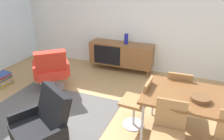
{
  "coord_description": "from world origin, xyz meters",
  "views": [
    {
      "loc": [
        1.41,
        -2.45,
        2.24
      ],
      "look_at": [
        0.3,
        0.34,
        0.9
      ],
      "focal_mm": 33.65,
      "sensor_mm": 36.0,
      "label": 1
    }
  ],
  "objects_px": {
    "vase_cobalt": "(126,39)",
    "dining_chair_front_left": "(168,132)",
    "dining_chair_back_left": "(178,91)",
    "side_table_round": "(44,69)",
    "dining_chair_near_window": "(138,101)",
    "fruit_bowl": "(43,59)",
    "dining_table": "(202,100)",
    "wooden_bowl_on_table": "(200,98)",
    "sideboard": "(121,54)",
    "magazine_stack": "(1,79)",
    "armchair_black_shell": "(43,127)",
    "lounge_chair_red": "(51,69)"
  },
  "relations": [
    {
      "from": "wooden_bowl_on_table",
      "to": "dining_table",
      "type": "bearing_deg",
      "value": 70.5
    },
    {
      "from": "dining_table",
      "to": "side_table_round",
      "type": "height_order",
      "value": "dining_table"
    },
    {
      "from": "fruit_bowl",
      "to": "dining_chair_near_window",
      "type": "bearing_deg",
      "value": -16.99
    },
    {
      "from": "lounge_chair_red",
      "to": "armchair_black_shell",
      "type": "distance_m",
      "value": 1.89
    },
    {
      "from": "dining_chair_back_left",
      "to": "vase_cobalt",
      "type": "bearing_deg",
      "value": 134.07
    },
    {
      "from": "wooden_bowl_on_table",
      "to": "dining_chair_near_window",
      "type": "bearing_deg",
      "value": 173.48
    },
    {
      "from": "dining_chair_near_window",
      "to": "magazine_stack",
      "type": "relative_size",
      "value": 2.07
    },
    {
      "from": "dining_chair_front_left",
      "to": "fruit_bowl",
      "type": "distance_m",
      "value": 3.19
    },
    {
      "from": "wooden_bowl_on_table",
      "to": "sideboard",
      "type": "bearing_deg",
      "value": 131.14
    },
    {
      "from": "lounge_chair_red",
      "to": "fruit_bowl",
      "type": "relative_size",
      "value": 4.73
    },
    {
      "from": "armchair_black_shell",
      "to": "magazine_stack",
      "type": "bearing_deg",
      "value": 149.73
    },
    {
      "from": "dining_chair_near_window",
      "to": "fruit_bowl",
      "type": "xyz_separation_m",
      "value": [
        -2.39,
        0.73,
        0.09
      ]
    },
    {
      "from": "wooden_bowl_on_table",
      "to": "armchair_black_shell",
      "type": "distance_m",
      "value": 2.09
    },
    {
      "from": "side_table_round",
      "to": "magazine_stack",
      "type": "relative_size",
      "value": 1.26
    },
    {
      "from": "armchair_black_shell",
      "to": "magazine_stack",
      "type": "height_order",
      "value": "armchair_black_shell"
    },
    {
      "from": "wooden_bowl_on_table",
      "to": "lounge_chair_red",
      "type": "xyz_separation_m",
      "value": [
        -2.87,
        0.62,
        -0.3
      ]
    },
    {
      "from": "vase_cobalt",
      "to": "dining_chair_front_left",
      "type": "xyz_separation_m",
      "value": [
        1.41,
        -2.58,
        -0.38
      ]
    },
    {
      "from": "sideboard",
      "to": "vase_cobalt",
      "type": "relative_size",
      "value": 6.37
    },
    {
      "from": "dining_chair_near_window",
      "to": "dining_chair_back_left",
      "type": "distance_m",
      "value": 0.78
    },
    {
      "from": "armchair_black_shell",
      "to": "side_table_round",
      "type": "height_order",
      "value": "armchair_black_shell"
    },
    {
      "from": "dining_chair_back_left",
      "to": "dining_chair_front_left",
      "type": "height_order",
      "value": "same"
    },
    {
      "from": "vase_cobalt",
      "to": "fruit_bowl",
      "type": "bearing_deg",
      "value": -139.41
    },
    {
      "from": "fruit_bowl",
      "to": "side_table_round",
      "type": "bearing_deg",
      "value": 95.3
    },
    {
      "from": "armchair_black_shell",
      "to": "magazine_stack",
      "type": "xyz_separation_m",
      "value": [
        -2.23,
        1.3,
        -0.33
      ]
    },
    {
      "from": "wooden_bowl_on_table",
      "to": "dining_chair_back_left",
      "type": "bearing_deg",
      "value": 115.31
    },
    {
      "from": "vase_cobalt",
      "to": "dining_table",
      "type": "bearing_deg",
      "value": -48.9
    },
    {
      "from": "vase_cobalt",
      "to": "dining_chair_near_window",
      "type": "bearing_deg",
      "value": -66.63
    },
    {
      "from": "sideboard",
      "to": "dining_chair_back_left",
      "type": "bearing_deg",
      "value": -43.48
    },
    {
      "from": "sideboard",
      "to": "dining_table",
      "type": "distance_m",
      "value": 2.78
    },
    {
      "from": "armchair_black_shell",
      "to": "dining_chair_back_left",
      "type": "bearing_deg",
      "value": 46.69
    },
    {
      "from": "dining_chair_back_left",
      "to": "side_table_round",
      "type": "distance_m",
      "value": 2.94
    },
    {
      "from": "vase_cobalt",
      "to": "fruit_bowl",
      "type": "relative_size",
      "value": 1.26
    },
    {
      "from": "sideboard",
      "to": "magazine_stack",
      "type": "distance_m",
      "value": 2.85
    },
    {
      "from": "wooden_bowl_on_table",
      "to": "dining_chair_back_left",
      "type": "xyz_separation_m",
      "value": [
        -0.31,
        0.66,
        -0.3
      ]
    },
    {
      "from": "dining_table",
      "to": "dining_chair_near_window",
      "type": "height_order",
      "value": "dining_chair_near_window"
    },
    {
      "from": "dining_chair_near_window",
      "to": "armchair_black_shell",
      "type": "bearing_deg",
      "value": -132.96
    },
    {
      "from": "wooden_bowl_on_table",
      "to": "side_table_round",
      "type": "distance_m",
      "value": 3.37
    },
    {
      "from": "fruit_bowl",
      "to": "magazine_stack",
      "type": "xyz_separation_m",
      "value": [
        -0.82,
        -0.48,
        -0.42
      ]
    },
    {
      "from": "sideboard",
      "to": "fruit_bowl",
      "type": "height_order",
      "value": "sideboard"
    },
    {
      "from": "sideboard",
      "to": "dining_table",
      "type": "xyz_separation_m",
      "value": [
        1.89,
        -2.02,
        0.26
      ]
    },
    {
      "from": "dining_table",
      "to": "armchair_black_shell",
      "type": "height_order",
      "value": "armchair_black_shell"
    },
    {
      "from": "vase_cobalt",
      "to": "armchair_black_shell",
      "type": "bearing_deg",
      "value": -91.94
    },
    {
      "from": "sideboard",
      "to": "magazine_stack",
      "type": "xyz_separation_m",
      "value": [
        -2.2,
        -1.78,
        -0.31
      ]
    },
    {
      "from": "dining_chair_back_left",
      "to": "fruit_bowl",
      "type": "bearing_deg",
      "value": 176.72
    },
    {
      "from": "armchair_black_shell",
      "to": "dining_table",
      "type": "bearing_deg",
      "value": 29.44
    },
    {
      "from": "dining_table",
      "to": "magazine_stack",
      "type": "relative_size",
      "value": 3.88
    },
    {
      "from": "dining_table",
      "to": "fruit_bowl",
      "type": "relative_size",
      "value": 8.0
    },
    {
      "from": "sideboard",
      "to": "dining_chair_near_window",
      "type": "relative_size",
      "value": 1.87
    },
    {
      "from": "wooden_bowl_on_table",
      "to": "magazine_stack",
      "type": "bearing_deg",
      "value": 175.14
    },
    {
      "from": "side_table_round",
      "to": "dining_chair_front_left",
      "type": "bearing_deg",
      "value": -23.76
    }
  ]
}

